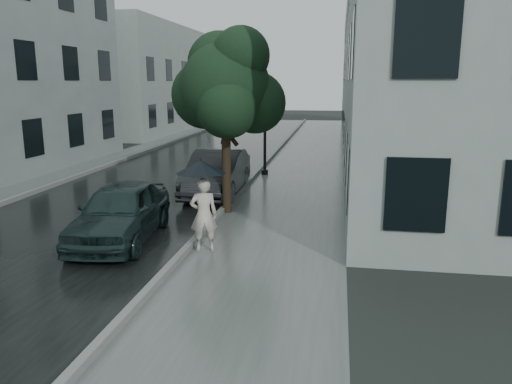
% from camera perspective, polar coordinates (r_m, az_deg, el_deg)
% --- Properties ---
extents(ground, '(120.00, 120.00, 0.00)m').
position_cam_1_polar(ground, '(9.51, -1.99, -11.04)').
color(ground, black).
rests_on(ground, ground).
extents(sidewalk, '(3.50, 60.00, 0.01)m').
position_cam_1_polar(sidewalk, '(20.94, 5.14, 2.02)').
color(sidewalk, slate).
rests_on(sidewalk, ground).
extents(kerb_near, '(0.15, 60.00, 0.15)m').
position_cam_1_polar(kerb_near, '(21.14, 0.20, 2.36)').
color(kerb_near, slate).
rests_on(kerb_near, ground).
extents(asphalt_road, '(6.85, 60.00, 0.00)m').
position_cam_1_polar(asphalt_road, '(21.97, -8.85, 2.41)').
color(asphalt_road, black).
rests_on(asphalt_road, ground).
extents(kerb_far, '(0.15, 60.00, 0.15)m').
position_cam_1_polar(kerb_far, '(23.28, -17.08, 2.75)').
color(kerb_far, slate).
rests_on(kerb_far, ground).
extents(sidewalk_far, '(1.70, 60.00, 0.01)m').
position_cam_1_polar(sidewalk_far, '(23.72, -19.08, 2.61)').
color(sidewalk_far, '#4C5451').
rests_on(sidewalk_far, ground).
extents(building_near, '(7.02, 36.00, 9.00)m').
position_cam_1_polar(building_near, '(28.30, 17.43, 13.37)').
color(building_near, gray).
rests_on(building_near, ground).
extents(building_far_b, '(7.02, 18.00, 8.00)m').
position_cam_1_polar(building_far_b, '(41.54, -12.86, 12.48)').
color(building_far_b, gray).
rests_on(building_far_b, ground).
extents(pedestrian, '(0.71, 0.57, 1.69)m').
position_cam_1_polar(pedestrian, '(11.33, -5.99, -2.61)').
color(pedestrian, beige).
rests_on(pedestrian, sidewalk).
extents(umbrella, '(1.23, 1.23, 1.20)m').
position_cam_1_polar(umbrella, '(11.11, -6.30, 2.87)').
color(umbrella, black).
rests_on(umbrella, ground).
extents(street_tree, '(3.37, 3.06, 5.29)m').
position_cam_1_polar(street_tree, '(14.48, -3.42, 11.88)').
color(street_tree, '#332619').
rests_on(street_tree, ground).
extents(lamp_post, '(0.84, 0.36, 5.04)m').
position_cam_1_polar(lamp_post, '(20.59, 0.62, 9.97)').
color(lamp_post, black).
rests_on(lamp_post, ground).
extents(car_near, '(2.07, 4.31, 1.42)m').
position_cam_1_polar(car_near, '(12.53, -15.20, -2.17)').
color(car_near, '#192B2B').
rests_on(car_near, ground).
extents(car_far, '(1.69, 4.61, 1.51)m').
position_cam_1_polar(car_far, '(17.09, -4.48, 2.23)').
color(car_far, '#26282C').
rests_on(car_far, ground).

